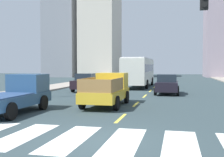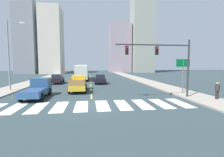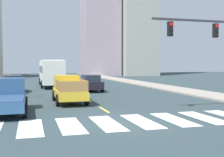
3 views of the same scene
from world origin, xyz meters
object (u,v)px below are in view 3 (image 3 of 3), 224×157
(city_bus, at_px, (51,71))
(sedan_near_left, at_px, (14,84))
(sedan_far, at_px, (91,83))
(pickup_dark, at_px, (8,97))
(pickup_stakebed, at_px, (68,90))

(city_bus, height_order, sedan_near_left, city_bus)
(city_bus, bearing_deg, sedan_near_left, -121.87)
(sedan_near_left, distance_m, sedan_far, 7.75)
(sedan_near_left, bearing_deg, pickup_dark, -87.78)
(pickup_dark, height_order, sedan_near_left, pickup_dark)
(pickup_stakebed, distance_m, city_bus, 15.93)
(pickup_dark, distance_m, city_bus, 20.01)
(pickup_stakebed, bearing_deg, sedan_far, 66.95)
(sedan_far, bearing_deg, pickup_dark, -121.26)
(sedan_near_left, height_order, sedan_far, same)
(city_bus, bearing_deg, sedan_far, -66.87)
(pickup_stakebed, relative_size, city_bus, 0.48)
(pickup_dark, height_order, sedan_far, pickup_dark)
(pickup_dark, bearing_deg, sedan_near_left, 91.78)
(pickup_dark, height_order, city_bus, city_bus)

